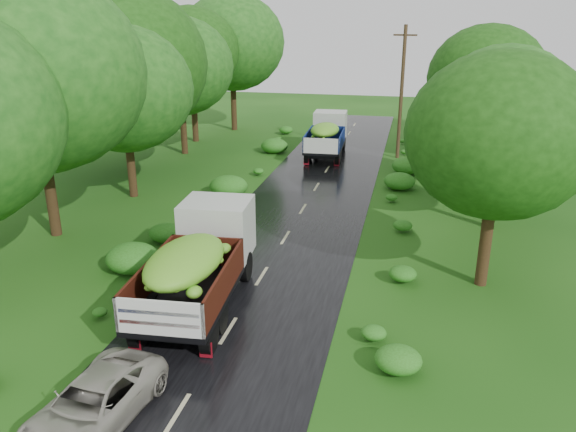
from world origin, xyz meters
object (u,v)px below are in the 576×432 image
(car, at_px, (93,404))
(utility_pole, at_px, (402,92))
(truck_far, at_px, (327,133))
(truck_near, at_px, (201,257))

(car, bearing_deg, utility_pole, 84.17)
(truck_far, bearing_deg, car, -94.74)
(truck_far, xyz_separation_m, utility_pole, (4.88, 0.45, 2.94))
(truck_near, bearing_deg, car, -97.06)
(truck_far, height_order, utility_pole, utility_pole)
(truck_near, distance_m, truck_far, 22.19)
(utility_pole, bearing_deg, truck_far, -165.65)
(truck_far, height_order, car, truck_far)
(truck_near, distance_m, utility_pole, 23.50)
(truck_far, distance_m, utility_pole, 5.72)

